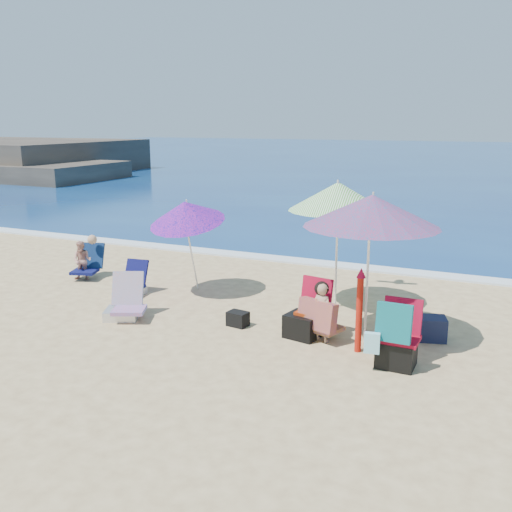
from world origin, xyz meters
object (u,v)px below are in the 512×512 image
at_px(umbrella_turquoise, 372,211).
at_px(furled_umbrella, 360,306).
at_px(camp_chair_right, 396,343).
at_px(person_center, 321,313).
at_px(chair_navy, 133,286).
at_px(chair_rainbow, 125,307).
at_px(camp_chair_left, 306,320).
at_px(umbrella_striped, 338,196).
at_px(person_left, 84,260).
at_px(umbrella_blue, 186,212).

bearing_deg(umbrella_turquoise, furled_umbrella, -91.70).
xyz_separation_m(camp_chair_right, person_center, (-1.16, 0.46, 0.10)).
bearing_deg(furled_umbrella, umbrella_turquoise, 88.30).
relative_size(chair_navy, camp_chair_right, 0.67).
bearing_deg(furled_umbrella, chair_rainbow, -177.19).
bearing_deg(camp_chair_left, chair_navy, 169.13).
relative_size(camp_chair_left, person_center, 0.98).
distance_m(umbrella_striped, person_left, 5.34).
xyz_separation_m(umbrella_striped, person_center, (0.25, -1.56, -1.48)).
relative_size(camp_chair_left, camp_chair_right, 0.94).
xyz_separation_m(umbrella_turquoise, chair_rainbow, (-3.80, -0.59, -1.72)).
distance_m(furled_umbrella, camp_chair_left, 0.97).
height_order(chair_navy, camp_chair_left, camp_chair_left).
xyz_separation_m(furled_umbrella, chair_rainbow, (-3.79, -0.19, -0.47)).
height_order(umbrella_striped, furled_umbrella, umbrella_striped).
bearing_deg(camp_chair_left, umbrella_striped, 90.18).
bearing_deg(camp_chair_right, chair_rainbow, 178.51).
xyz_separation_m(umbrella_blue, chair_navy, (-0.93, -0.41, -1.37)).
relative_size(chair_rainbow, camp_chair_right, 0.91).
bearing_deg(chair_rainbow, camp_chair_left, 8.35).
bearing_deg(camp_chair_left, person_left, 167.16).
height_order(umbrella_blue, chair_rainbow, umbrella_blue).
relative_size(umbrella_striped, person_center, 2.49).
relative_size(umbrella_striped, chair_rainbow, 2.63).
height_order(umbrella_blue, person_left, umbrella_blue).
height_order(furled_umbrella, chair_navy, furled_umbrella).
relative_size(umbrella_turquoise, chair_navy, 3.98).
height_order(umbrella_striped, camp_chair_left, umbrella_striped).
xyz_separation_m(umbrella_turquoise, person_left, (-5.97, 1.00, -1.51)).
bearing_deg(chair_rainbow, furled_umbrella, 2.81).
bearing_deg(furled_umbrella, umbrella_striped, 116.23).
xyz_separation_m(umbrella_blue, chair_rainbow, (-0.27, -1.53, -1.34)).
distance_m(chair_navy, person_left, 1.59).
relative_size(umbrella_striped, person_left, 2.50).
relative_size(umbrella_blue, camp_chair_right, 2.05).
bearing_deg(camp_chair_right, person_center, 158.51).
bearing_deg(umbrella_blue, person_center, -22.10).
bearing_deg(furled_umbrella, camp_chair_right, -27.80).
height_order(chair_rainbow, camp_chair_right, camp_chair_right).
bearing_deg(person_center, chair_navy, 168.56).
height_order(umbrella_striped, camp_chair_right, umbrella_striped).
distance_m(chair_navy, camp_chair_left, 3.68).
bearing_deg(person_left, camp_chair_left, -12.84).
height_order(umbrella_blue, chair_navy, umbrella_blue).
relative_size(chair_navy, person_left, 0.70).
distance_m(chair_rainbow, camp_chair_left, 2.97).
relative_size(umbrella_blue, chair_navy, 3.05).
bearing_deg(person_center, camp_chair_left, 160.61).
bearing_deg(umbrella_turquoise, chair_navy, 173.20).
bearing_deg(person_left, furled_umbrella, -13.33).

